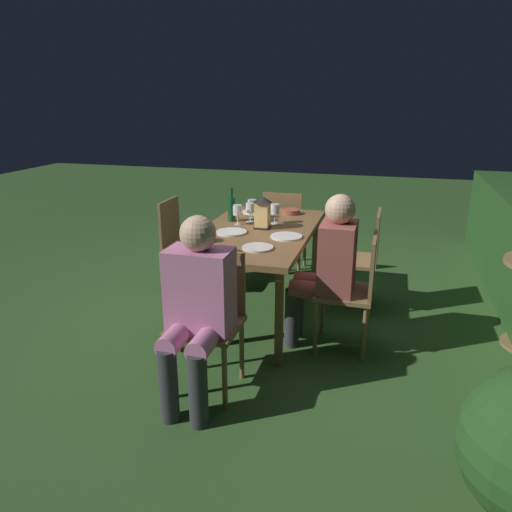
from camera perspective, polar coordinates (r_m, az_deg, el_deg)
name	(u,v)px	position (r m, az deg, el deg)	size (l,w,h in m)	color
ground_plane	(256,314)	(4.21, 0.00, -6.78)	(16.00, 16.00, 0.00)	#2D5123
dining_table	(256,237)	(3.97, 0.00, 2.28)	(1.67, 0.89, 0.75)	brown
chair_head_near	(284,228)	(5.04, 3.34, 3.33)	(0.40, 0.42, 0.87)	brown
chair_side_right_b	(354,287)	(3.55, 11.50, -3.57)	(0.42, 0.40, 0.87)	brown
person_in_rust	(328,264)	(3.51, 8.48, -0.98)	(0.38, 0.47, 1.15)	#9E4C47
chair_side_left_a	(182,240)	(4.64, -8.75, 1.84)	(0.42, 0.40, 0.87)	brown
chair_head_far	(209,314)	(3.07, -5.51, -6.81)	(0.40, 0.42, 0.87)	brown
person_in_pink	(196,304)	(2.84, -7.02, -5.63)	(0.48, 0.38, 1.15)	#C675A3
chair_side_right_a	(362,255)	(4.25, 12.33, 0.09)	(0.42, 0.40, 0.87)	brown
lantern_centerpiece	(263,211)	(3.97, 0.78, 5.36)	(0.15, 0.15, 0.27)	black
green_bottle_on_table	(232,209)	(4.22, -2.89, 5.57)	(0.07, 0.07, 0.29)	#144723
wine_glass_a	(237,211)	(4.09, -2.19, 5.30)	(0.08, 0.08, 0.17)	silver
wine_glass_b	(250,209)	(4.17, -0.67, 5.58)	(0.08, 0.08, 0.17)	silver
wine_glass_c	(275,210)	(4.13, 2.24, 5.42)	(0.08, 0.08, 0.17)	silver
wine_glass_d	(252,205)	(4.30, -0.48, 5.96)	(0.08, 0.08, 0.17)	silver
plate_a	(255,212)	(4.55, -0.09, 5.22)	(0.24, 0.24, 0.01)	white
plate_b	(258,248)	(3.46, 0.20, 0.99)	(0.22, 0.22, 0.01)	silver
plate_c	(231,232)	(3.86, -2.90, 2.83)	(0.24, 0.24, 0.01)	white
plate_d	(286,237)	(3.74, 3.59, 2.30)	(0.25, 0.25, 0.01)	white
bowl_olives	(291,211)	(4.50, 4.12, 5.24)	(0.16, 0.16, 0.04)	#9E5138
bowl_bread	(208,238)	(3.65, -5.71, 2.14)	(0.13, 0.13, 0.05)	#9E5138
bowl_salad	(226,249)	(3.37, -3.50, 0.79)	(0.12, 0.12, 0.05)	#9E5138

